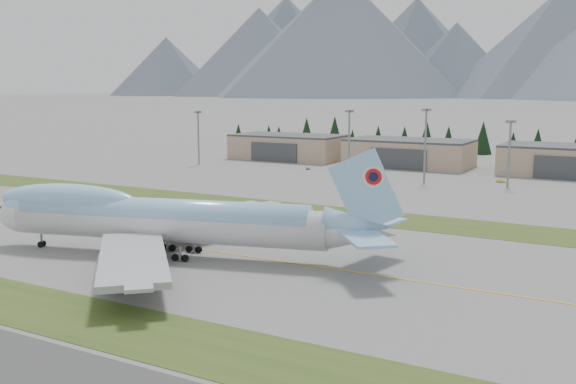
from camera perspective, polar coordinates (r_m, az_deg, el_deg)
The scene contains 12 objects.
ground at distance 121.17m, azimuth -5.21°, elevation -5.49°, with size 7000.00×7000.00×0.00m, color #61615F.
grass_strip_near at distance 93.61m, azimuth -18.58°, elevation -10.39°, with size 400.00×14.00×0.08m, color #354C1B.
grass_strip_far at distance 159.45m, azimuth 3.89°, elevation -1.92°, with size 400.00×18.00×0.08m, color #354C1B.
taxiway_line_main at distance 121.17m, azimuth -5.21°, elevation -5.49°, with size 400.00×0.40×0.02m, color gold.
boeing_747_freighter at distance 120.30m, azimuth -11.02°, elevation -2.36°, with size 79.46×66.29×20.90m.
hangar_left at distance 282.92m, azimuth 0.06°, elevation 4.04°, with size 48.00×26.60×10.80m.
hangar_center at distance 260.96m, azimuth 10.72°, elevation 3.45°, with size 48.00×26.60×10.80m.
hangar_right at distance 248.94m, azimuth 23.95°, elevation 2.56°, with size 48.00×26.60×10.80m.
floodlight_masts at distance 217.25m, azimuth 11.09°, elevation 5.06°, with size 174.27×9.10×24.26m.
service_vehicle_a at distance 247.35m, azimuth 1.80°, elevation 2.05°, with size 1.62×4.01×1.37m, color silver.
service_vehicle_b at distance 223.01m, azimuth 18.39°, elevation 0.80°, with size 1.11×3.16×1.04m, color gold.
conifer_belt at distance 315.80m, azimuth 17.55°, elevation 4.43°, with size 275.43×14.84×16.58m.
Camera 1 is at (66.07, -96.87, 30.54)m, focal length 40.00 mm.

